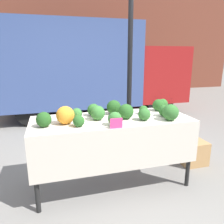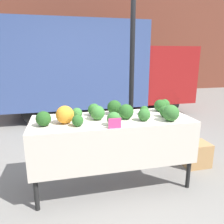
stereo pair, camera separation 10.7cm
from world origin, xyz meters
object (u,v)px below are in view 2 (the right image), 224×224
Objects in this scene: parked_truck at (93,67)px; orange_cauliflower at (65,115)px; price_sign at (115,123)px; produce_crate at (196,154)px.

parked_truck reaches higher than orange_cauliflower.
parked_truck is at bearing 76.70° from orange_cauliflower.
price_sign is at bearing -95.67° from parked_truck.
parked_truck is 3.85m from produce_crate.
price_sign is (0.49, -0.30, -0.04)m from orange_cauliflower.
produce_crate is at bearing -74.85° from parked_truck.
orange_cauliflower is 0.53× the size of produce_crate.
orange_cauliflower is (-0.90, -3.79, -0.32)m from parked_truck.
produce_crate is (1.37, 0.53, -0.74)m from price_sign.
parked_truck is 13.18× the size of produce_crate.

